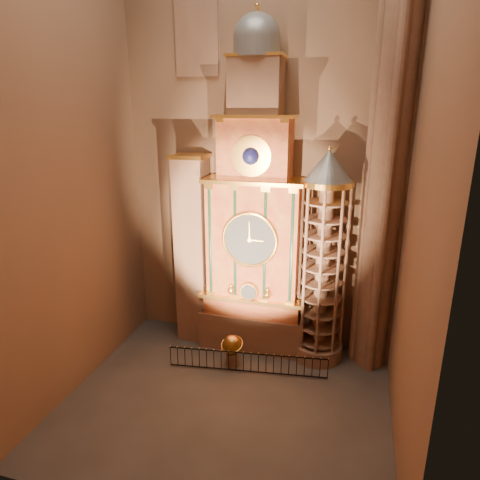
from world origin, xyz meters
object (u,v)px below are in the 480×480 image
(celestial_globe, at_px, (232,348))
(portrait_tower, at_px, (193,250))
(astronomical_clock, at_px, (255,227))
(stair_turret, at_px, (323,261))
(iron_railing, at_px, (247,362))

(celestial_globe, bearing_deg, portrait_tower, 141.63)
(astronomical_clock, height_order, stair_turret, astronomical_clock)
(stair_turret, xyz_separation_m, iron_railing, (-3.15, -2.43, -4.69))
(astronomical_clock, xyz_separation_m, iron_railing, (0.35, -2.69, -6.10))
(astronomical_clock, height_order, celestial_globe, astronomical_clock)
(portrait_tower, bearing_deg, iron_railing, -35.82)
(astronomical_clock, height_order, iron_railing, astronomical_clock)
(astronomical_clock, bearing_deg, iron_railing, -82.59)
(celestial_globe, xyz_separation_m, iron_railing, (0.91, -0.46, -0.40))
(portrait_tower, relative_size, celestial_globe, 6.26)
(celestial_globe, distance_m, iron_railing, 1.10)
(stair_turret, bearing_deg, portrait_tower, 177.67)
(astronomical_clock, bearing_deg, portrait_tower, 179.71)
(portrait_tower, height_order, celestial_globe, portrait_tower)
(iron_railing, bearing_deg, astronomical_clock, 97.41)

